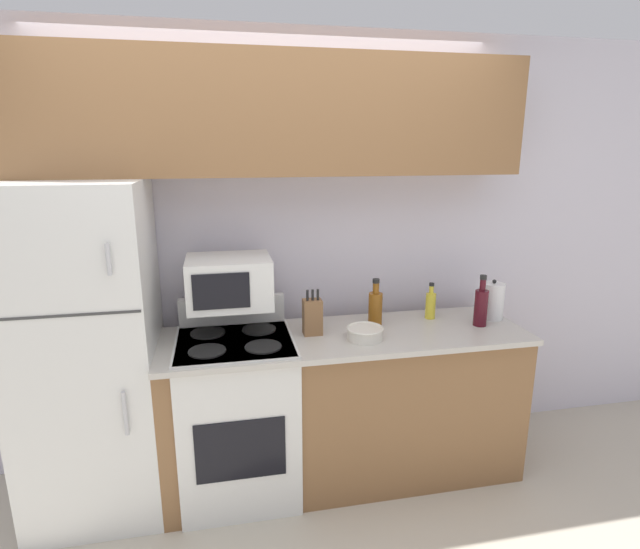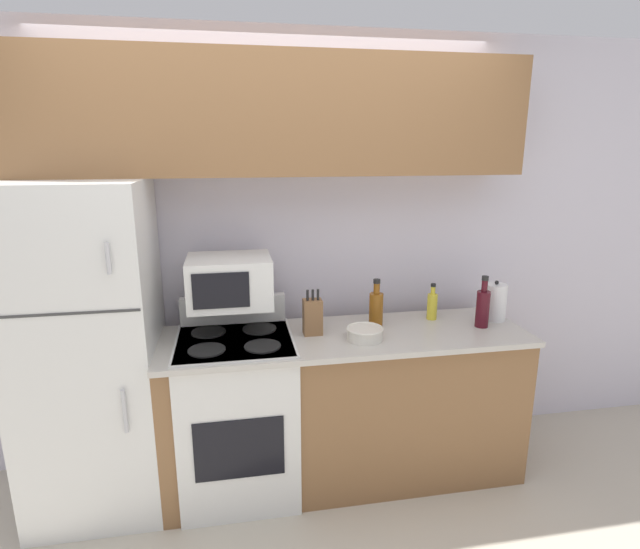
{
  "view_description": "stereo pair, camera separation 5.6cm",
  "coord_description": "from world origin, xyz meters",
  "px_view_note": "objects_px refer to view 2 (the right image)",
  "views": [
    {
      "loc": [
        -0.33,
        -2.24,
        1.91
      ],
      "look_at": [
        0.19,
        0.26,
        1.25
      ],
      "focal_mm": 28.0,
      "sensor_mm": 36.0,
      "label": 1
    },
    {
      "loc": [
        -0.27,
        -2.25,
        1.91
      ],
      "look_at": [
        0.19,
        0.26,
        1.25
      ],
      "focal_mm": 28.0,
      "sensor_mm": 36.0,
      "label": 2
    }
  ],
  "objects_px": {
    "refrigerator": "(91,350)",
    "bottle_wine_red": "(483,307)",
    "bottle_whiskey": "(376,308)",
    "bowl": "(365,333)",
    "stove": "(238,413)",
    "bottle_cooking_spray": "(432,305)",
    "microwave": "(230,281)",
    "knife_block": "(313,317)",
    "kettle": "(495,302)"
  },
  "relations": [
    {
      "from": "knife_block",
      "to": "bottle_cooking_spray",
      "type": "relative_size",
      "value": 1.17
    },
    {
      "from": "bottle_wine_red",
      "to": "kettle",
      "type": "xyz_separation_m",
      "value": [
        0.13,
        0.1,
        -0.01
      ]
    },
    {
      "from": "bottle_wine_red",
      "to": "refrigerator",
      "type": "bearing_deg",
      "value": 177.58
    },
    {
      "from": "refrigerator",
      "to": "bottle_whiskey",
      "type": "height_order",
      "value": "refrigerator"
    },
    {
      "from": "bottle_whiskey",
      "to": "bowl",
      "type": "bearing_deg",
      "value": -121.79
    },
    {
      "from": "stove",
      "to": "kettle",
      "type": "distance_m",
      "value": 1.63
    },
    {
      "from": "refrigerator",
      "to": "stove",
      "type": "xyz_separation_m",
      "value": [
        0.74,
        -0.06,
        -0.41
      ]
    },
    {
      "from": "knife_block",
      "to": "bottle_cooking_spray",
      "type": "bearing_deg",
      "value": 8.75
    },
    {
      "from": "refrigerator",
      "to": "kettle",
      "type": "distance_m",
      "value": 2.28
    },
    {
      "from": "stove",
      "to": "microwave",
      "type": "xyz_separation_m",
      "value": [
        -0.01,
        0.1,
        0.74
      ]
    },
    {
      "from": "microwave",
      "to": "bowl",
      "type": "xyz_separation_m",
      "value": [
        0.7,
        -0.2,
        -0.27
      ]
    },
    {
      "from": "bottle_cooking_spray",
      "to": "kettle",
      "type": "relative_size",
      "value": 0.91
    },
    {
      "from": "refrigerator",
      "to": "stove",
      "type": "bearing_deg",
      "value": -4.68
    },
    {
      "from": "refrigerator",
      "to": "bottle_whiskey",
      "type": "distance_m",
      "value": 1.55
    },
    {
      "from": "refrigerator",
      "to": "bottle_wine_red",
      "type": "relative_size",
      "value": 5.84
    },
    {
      "from": "stove",
      "to": "bottle_cooking_spray",
      "type": "distance_m",
      "value": 1.29
    },
    {
      "from": "microwave",
      "to": "knife_block",
      "type": "height_order",
      "value": "microwave"
    },
    {
      "from": "bowl",
      "to": "bottle_wine_red",
      "type": "xyz_separation_m",
      "value": [
        0.71,
        0.07,
        0.08
      ]
    },
    {
      "from": "stove",
      "to": "knife_block",
      "type": "bearing_deg",
      "value": 3.88
    },
    {
      "from": "bowl",
      "to": "kettle",
      "type": "bearing_deg",
      "value": 11.32
    },
    {
      "from": "bowl",
      "to": "bottle_cooking_spray",
      "type": "distance_m",
      "value": 0.54
    },
    {
      "from": "stove",
      "to": "bottle_cooking_spray",
      "type": "bearing_deg",
      "value": 6.99
    },
    {
      "from": "stove",
      "to": "bottle_cooking_spray",
      "type": "relative_size",
      "value": 4.86
    },
    {
      "from": "refrigerator",
      "to": "knife_block",
      "type": "xyz_separation_m",
      "value": [
        1.17,
        -0.03,
        0.12
      ]
    },
    {
      "from": "knife_block",
      "to": "refrigerator",
      "type": "bearing_deg",
      "value": 178.46
    },
    {
      "from": "bottle_wine_red",
      "to": "bowl",
      "type": "bearing_deg",
      "value": -174.14
    },
    {
      "from": "knife_block",
      "to": "bottle_cooking_spray",
      "type": "distance_m",
      "value": 0.75
    },
    {
      "from": "bowl",
      "to": "bottle_whiskey",
      "type": "bearing_deg",
      "value": 58.21
    },
    {
      "from": "bottle_wine_red",
      "to": "bottle_cooking_spray",
      "type": "xyz_separation_m",
      "value": [
        -0.23,
        0.17,
        -0.03
      ]
    },
    {
      "from": "microwave",
      "to": "bowl",
      "type": "distance_m",
      "value": 0.78
    },
    {
      "from": "bowl",
      "to": "bottle_cooking_spray",
      "type": "height_order",
      "value": "bottle_cooking_spray"
    },
    {
      "from": "refrigerator",
      "to": "bowl",
      "type": "relative_size",
      "value": 8.7
    },
    {
      "from": "bowl",
      "to": "kettle",
      "type": "distance_m",
      "value": 0.86
    },
    {
      "from": "stove",
      "to": "kettle",
      "type": "bearing_deg",
      "value": 2.46
    },
    {
      "from": "refrigerator",
      "to": "bowl",
      "type": "distance_m",
      "value": 1.44
    },
    {
      "from": "microwave",
      "to": "bottle_whiskey",
      "type": "distance_m",
      "value": 0.84
    },
    {
      "from": "refrigerator",
      "to": "knife_block",
      "type": "bearing_deg",
      "value": -1.54
    },
    {
      "from": "knife_block",
      "to": "bottle_wine_red",
      "type": "relative_size",
      "value": 0.86
    },
    {
      "from": "knife_block",
      "to": "bottle_cooking_spray",
      "type": "height_order",
      "value": "knife_block"
    },
    {
      "from": "refrigerator",
      "to": "bottle_whiskey",
      "type": "relative_size",
      "value": 6.26
    },
    {
      "from": "bottle_whiskey",
      "to": "bottle_wine_red",
      "type": "relative_size",
      "value": 0.93
    },
    {
      "from": "stove",
      "to": "bottle_wine_red",
      "type": "height_order",
      "value": "bottle_wine_red"
    },
    {
      "from": "stove",
      "to": "knife_block",
      "type": "xyz_separation_m",
      "value": [
        0.43,
        0.03,
        0.53
      ]
    },
    {
      "from": "bottle_cooking_spray",
      "to": "refrigerator",
      "type": "bearing_deg",
      "value": -177.51
    },
    {
      "from": "stove",
      "to": "microwave",
      "type": "relative_size",
      "value": 2.42
    },
    {
      "from": "stove",
      "to": "bottle_cooking_spray",
      "type": "xyz_separation_m",
      "value": [
        1.17,
        0.14,
        0.52
      ]
    },
    {
      "from": "bottle_whiskey",
      "to": "bottle_cooking_spray",
      "type": "relative_size",
      "value": 1.27
    },
    {
      "from": "kettle",
      "to": "microwave",
      "type": "bearing_deg",
      "value": 178.78
    },
    {
      "from": "bowl",
      "to": "refrigerator",
      "type": "bearing_deg",
      "value": 173.46
    },
    {
      "from": "bottle_whiskey",
      "to": "kettle",
      "type": "xyz_separation_m",
      "value": [
        0.73,
        -0.02,
        -0.0
      ]
    }
  ]
}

